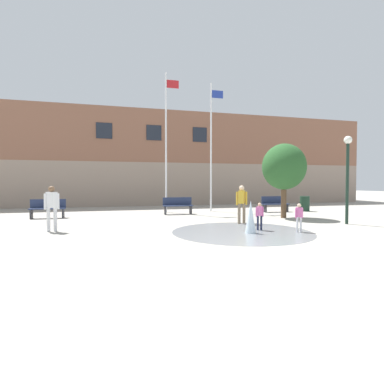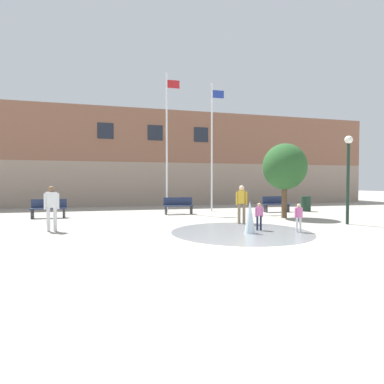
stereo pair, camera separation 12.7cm
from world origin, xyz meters
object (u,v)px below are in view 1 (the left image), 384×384
child_running (299,215)px  flagpole_left (166,139)px  flagpole_right (211,144)px  child_with_pink_shirt (260,214)px  lamp_post_right_lane (348,166)px  teen_by_trashcan (242,201)px  trash_can (305,204)px  park_bench_under_right_flagpole (275,204)px  park_bench_far_left (48,208)px  street_tree_near_building (284,167)px  park_bench_left_of_flagpoles (178,205)px  adult_near_bench (52,205)px

child_running → flagpole_left: (-3.23, 8.00, 3.65)m
child_running → flagpole_right: size_ratio=0.13×
child_with_pink_shirt → flagpole_right: bearing=-128.1°
flagpole_left → lamp_post_right_lane: 9.43m
flagpole_left → lamp_post_right_lane: flagpole_left is taller
teen_by_trashcan → trash_can: teen_by_trashcan is taller
park_bench_under_right_flagpole → flagpole_left: size_ratio=0.20×
lamp_post_right_lane → child_with_pink_shirt: bearing=-172.5°
park_bench_far_left → teen_by_trashcan: bearing=-26.8°
child_running → street_tree_near_building: size_ratio=0.27×
park_bench_left_of_flagpoles → trash_can: (7.73, -0.24, -0.03)m
park_bench_far_left → park_bench_left_of_flagpoles: (6.44, 0.22, 0.00)m
park_bench_left_of_flagpoles → child_with_pink_shirt: (1.69, -6.15, 0.10)m
child_with_pink_shirt → teen_by_trashcan: (0.10, 1.78, 0.35)m
park_bench_far_left → park_bench_under_right_flagpole: (12.21, 0.03, 0.00)m
teen_by_trashcan → lamp_post_right_lane: (4.15, -1.22, 1.45)m
flagpole_right → lamp_post_right_lane: 7.83m
child_with_pink_shirt → child_running: size_ratio=1.00×
park_bench_left_of_flagpoles → flagpole_left: size_ratio=0.20×
park_bench_far_left → trash_can: (14.17, -0.02, -0.03)m
child_running → street_tree_near_building: street_tree_near_building is taller
park_bench_under_right_flagpole → street_tree_near_building: size_ratio=0.45×
teen_by_trashcan → trash_can: size_ratio=1.77×
teen_by_trashcan → flagpole_right: size_ratio=0.21×
park_bench_under_right_flagpole → teen_by_trashcan: (-3.98, -4.18, 0.45)m
street_tree_near_building → flagpole_left: bearing=140.6°
lamp_post_right_lane → street_tree_near_building: bearing=116.8°
child_with_pink_shirt → flagpole_right: (0.61, 7.29, 3.46)m
flagpole_right → trash_can: 6.66m
park_bench_far_left → flagpole_left: 7.23m
park_bench_left_of_flagpoles → teen_by_trashcan: bearing=-67.8°
park_bench_left_of_flagpoles → park_bench_under_right_flagpole: bearing=-1.9°
park_bench_far_left → child_with_pink_shirt: size_ratio=1.62×
park_bench_far_left → lamp_post_right_lane: 13.62m
adult_near_bench → trash_can: (13.17, 4.35, -0.48)m
teen_by_trashcan → trash_can: 7.25m
child_with_pink_shirt → flagpole_left: flagpole_left is taller
adult_near_bench → child_running: bearing=21.8°
child_with_pink_shirt → flagpole_left: (-2.10, 7.29, 3.65)m
park_bench_far_left → lamp_post_right_lane: bearing=-23.4°
child_with_pink_shirt → park_bench_far_left: bearing=-69.4°
park_bench_left_of_flagpoles → teen_by_trashcan: 4.74m
child_running → flagpole_left: flagpole_left is taller
park_bench_left_of_flagpoles → flagpole_right: size_ratio=0.21×
park_bench_under_right_flagpole → child_running: 7.29m
flagpole_left → park_bench_left_of_flagpoles: bearing=-70.3°
child_running → teen_by_trashcan: size_ratio=0.62×
park_bench_left_of_flagpoles → lamp_post_right_lane: lamp_post_right_lane is taller
teen_by_trashcan → flagpole_left: flagpole_left is taller
lamp_post_right_lane → street_tree_near_building: lamp_post_right_lane is taller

